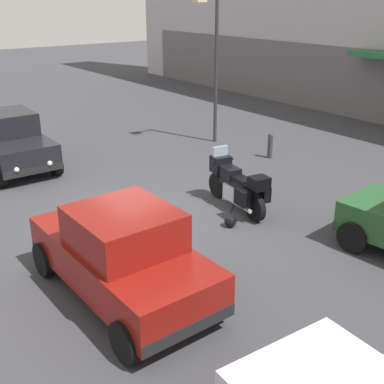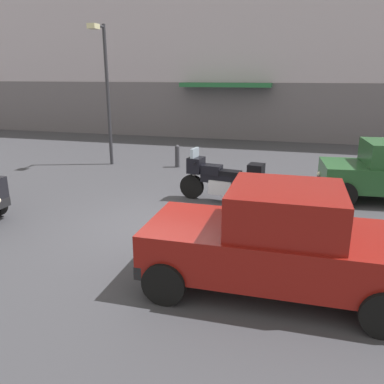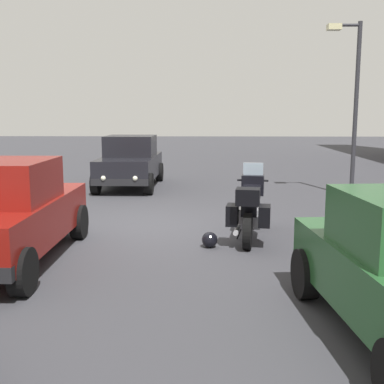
{
  "view_description": "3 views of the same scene",
  "coord_description": "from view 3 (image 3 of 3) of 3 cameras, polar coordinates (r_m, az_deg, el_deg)",
  "views": [
    {
      "loc": [
        8.9,
        -5.42,
        4.79
      ],
      "look_at": [
        0.97,
        0.62,
        0.78
      ],
      "focal_mm": 46.0,
      "sensor_mm": 36.0,
      "label": 1
    },
    {
      "loc": [
        2.73,
        -7.48,
        3.18
      ],
      "look_at": [
        0.6,
        0.24,
        0.76
      ],
      "focal_mm": 36.45,
      "sensor_mm": 36.0,
      "label": 2
    },
    {
      "loc": [
        9.85,
        1.13,
        2.34
      ],
      "look_at": [
        0.64,
        0.89,
        0.84
      ],
      "focal_mm": 45.14,
      "sensor_mm": 36.0,
      "label": 3
    }
  ],
  "objects": [
    {
      "name": "motorcycle",
      "position": [
        9.13,
        6.91,
        -1.66
      ],
      "size": [
        2.26,
        0.91,
        1.36
      ],
      "rotation": [
        0.0,
        0.0,
        2.99
      ],
      "color": "black",
      "rests_on": "ground"
    },
    {
      "name": "car_wagon_end",
      "position": [
        8.12,
        -21.27,
        -2.26
      ],
      "size": [
        3.89,
        1.81,
        1.64
      ],
      "rotation": [
        0.0,
        0.0,
        3.15
      ],
      "color": "maroon",
      "rests_on": "ground"
    },
    {
      "name": "car_hatchback_near",
      "position": [
        15.56,
        -7.29,
        3.54
      ],
      "size": [
        3.9,
        1.82,
        1.64
      ],
      "rotation": [
        0.0,
        0.0,
        -0.01
      ],
      "color": "black",
      "rests_on": "ground"
    },
    {
      "name": "streetlamp_curbside",
      "position": [
        14.33,
        18.32,
        11.14
      ],
      "size": [
        0.28,
        0.94,
        4.81
      ],
      "color": "#2D2D33",
      "rests_on": "ground"
    },
    {
      "name": "helmet",
      "position": [
        8.55,
        2.1,
        -5.66
      ],
      "size": [
        0.28,
        0.28,
        0.28
      ],
      "primitive_type": "sphere",
      "color": "black",
      "rests_on": "ground"
    },
    {
      "name": "ground_plane",
      "position": [
        10.19,
        -4.92,
        -4.06
      ],
      "size": [
        80.0,
        80.0,
        0.0
      ],
      "primitive_type": "plane",
      "color": "#38383D"
    }
  ]
}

